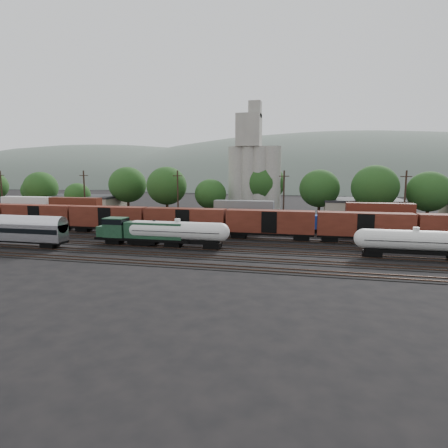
% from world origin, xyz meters
% --- Properties ---
extents(ground, '(600.00, 600.00, 0.00)m').
position_xyz_m(ground, '(0.00, 0.00, 0.00)').
color(ground, black).
extents(tracks, '(180.00, 33.20, 0.20)m').
position_xyz_m(tracks, '(0.00, 0.00, 0.05)').
color(tracks, black).
rests_on(tracks, ground).
extents(green_locomotive, '(15.80, 2.79, 4.18)m').
position_xyz_m(green_locomotive, '(-8.83, -5.00, 2.40)').
color(green_locomotive, black).
rests_on(green_locomotive, ground).
extents(tank_car_a, '(16.44, 2.94, 4.31)m').
position_xyz_m(tank_car_a, '(-2.21, -5.00, 2.57)').
color(tank_car_a, silver).
rests_on(tank_car_a, ground).
extents(tank_car_b, '(15.79, 2.83, 4.14)m').
position_xyz_m(tank_car_b, '(31.57, -5.00, 2.48)').
color(tank_car_b, silver).
rests_on(tank_car_b, ground).
extents(passenger_coach, '(21.15, 2.61, 4.80)m').
position_xyz_m(passenger_coach, '(-29.27, -10.00, 2.96)').
color(passenger_coach, silver).
rests_on(passenger_coach, ground).
extents(orange_locomotive, '(17.03, 2.84, 4.26)m').
position_xyz_m(orange_locomotive, '(-7.12, 10.00, 2.44)').
color(orange_locomotive, black).
rests_on(orange_locomotive, ground).
extents(boxcar_string, '(122.80, 2.90, 4.20)m').
position_xyz_m(boxcar_string, '(-12.14, 5.00, 3.12)').
color(boxcar_string, black).
rests_on(boxcar_string, ground).
extents(container_wall, '(180.21, 2.60, 5.80)m').
position_xyz_m(container_wall, '(7.66, 15.00, 2.63)').
color(container_wall, black).
rests_on(container_wall, ground).
extents(grain_silo, '(13.40, 5.00, 29.00)m').
position_xyz_m(grain_silo, '(3.28, 36.00, 11.26)').
color(grain_silo, '#9C9A8F').
rests_on(grain_silo, ground).
extents(industrial_sheds, '(119.38, 17.26, 5.10)m').
position_xyz_m(industrial_sheds, '(6.63, 35.25, 2.56)').
color(industrial_sheds, '#9E937F').
rests_on(industrial_sheds, ground).
extents(tree_band, '(165.79, 21.90, 14.11)m').
position_xyz_m(tree_band, '(2.74, 35.01, 7.69)').
color(tree_band, black).
rests_on(tree_band, ground).
extents(utility_poles, '(122.20, 0.36, 12.00)m').
position_xyz_m(utility_poles, '(0.00, 22.00, 6.21)').
color(utility_poles, black).
rests_on(utility_poles, ground).
extents(distant_hills, '(860.00, 286.00, 130.00)m').
position_xyz_m(distant_hills, '(23.92, 260.00, -20.56)').
color(distant_hills, '#59665B').
rests_on(distant_hills, ground).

